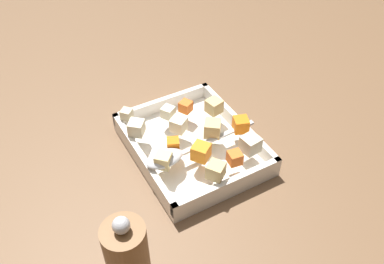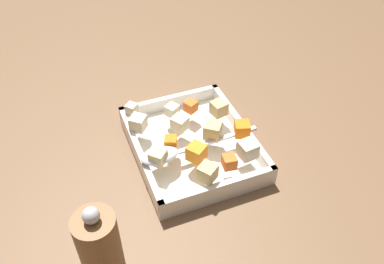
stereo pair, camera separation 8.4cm
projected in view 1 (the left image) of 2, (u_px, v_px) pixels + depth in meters
ground_plane at (184, 151)px, 0.88m from camera, size 4.00×4.00×0.00m
baking_dish at (192, 147)px, 0.87m from camera, size 0.29×0.24×0.05m
carrot_chunk_mid_left at (235, 158)px, 0.79m from camera, size 0.03×0.03×0.03m
carrot_chunk_corner_sw at (186, 106)px, 0.90m from camera, size 0.03×0.03×0.02m
carrot_chunk_heap_side at (201, 152)px, 0.79m from camera, size 0.04×0.04×0.03m
carrot_chunk_corner_se at (241, 124)px, 0.85m from camera, size 0.04×0.04×0.03m
carrot_chunk_heap_top at (173, 144)px, 0.81m from camera, size 0.03×0.03×0.02m
potato_chunk_front_center at (212, 128)px, 0.84m from camera, size 0.05×0.05×0.03m
potato_chunk_mid_right at (214, 171)px, 0.76m from camera, size 0.04×0.04×0.03m
potato_chunk_near_spoon at (127, 114)px, 0.88m from camera, size 0.03×0.03×0.02m
potato_chunk_far_right at (163, 160)px, 0.78m from camera, size 0.04×0.04×0.03m
potato_chunk_far_left at (214, 106)px, 0.90m from camera, size 0.04×0.04×0.03m
potato_chunk_corner_ne at (168, 112)px, 0.89m from camera, size 0.03×0.03×0.02m
potato_chunk_rim_edge at (136, 128)px, 0.85m from camera, size 0.04×0.04×0.03m
potato_chunk_near_left at (179, 124)px, 0.85m from camera, size 0.04×0.04×0.03m
parsnip_chunk_back_center at (250, 144)px, 0.81m from camera, size 0.04×0.04×0.03m
serving_spoon at (171, 156)px, 0.80m from camera, size 0.05×0.25×0.02m
pepper_mill at (129, 263)px, 0.59m from camera, size 0.06×0.06×0.19m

